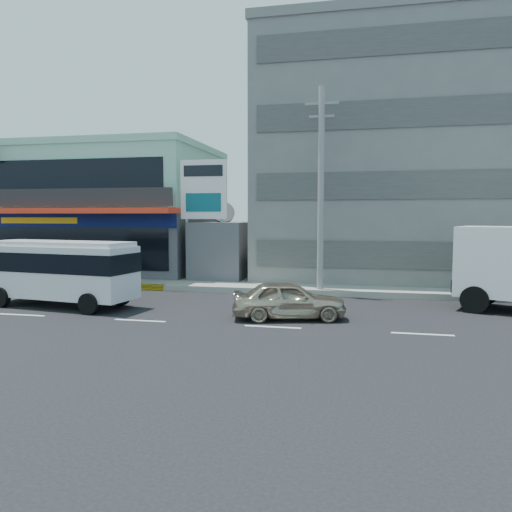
{
  "coord_description": "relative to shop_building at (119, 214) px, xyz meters",
  "views": [
    {
      "loc": [
        8.06,
        -16.89,
        3.89
      ],
      "look_at": [
        3.67,
        3.4,
        2.2
      ],
      "focal_mm": 35.0,
      "sensor_mm": 36.0,
      "label": 1
    }
  ],
  "objects": [
    {
      "name": "shop_building",
      "position": [
        0.0,
        0.0,
        0.0
      ],
      "size": [
        12.4,
        11.7,
        8.0
      ],
      "color": "#47464B",
      "rests_on": "ground"
    },
    {
      "name": "motorcycle_rider",
      "position": [
        1.67,
        -7.66,
        -3.2
      ],
      "size": [
        1.97,
        1.06,
        2.4
      ],
      "color": "#530B13",
      "rests_on": "ground"
    },
    {
      "name": "utility_pole_near",
      "position": [
        14.0,
        -6.55,
        1.15
      ],
      "size": [
        1.6,
        0.3,
        10.0
      ],
      "color": "#999993",
      "rests_on": "ground"
    },
    {
      "name": "sedan",
      "position": [
        13.35,
        -12.45,
        -3.27
      ],
      "size": [
        4.53,
        2.65,
        1.45
      ],
      "primitive_type": "imported",
      "rotation": [
        0.0,
        0.0,
        1.8
      ],
      "color": "tan",
      "rests_on": "ground"
    },
    {
      "name": "gap_structure",
      "position": [
        8.0,
        -1.95,
        -2.25
      ],
      "size": [
        3.0,
        6.0,
        3.5
      ],
      "primitive_type": "cube",
      "color": "#47464B",
      "rests_on": "ground"
    },
    {
      "name": "ground",
      "position": [
        8.0,
        -13.95,
        -4.0
      ],
      "size": [
        120.0,
        120.0,
        0.0
      ],
      "primitive_type": "plane",
      "color": "black",
      "rests_on": "ground"
    },
    {
      "name": "minibus",
      "position": [
        3.43,
        -11.95,
        -2.33
      ],
      "size": [
        6.91,
        3.08,
        2.8
      ],
      "color": "silver",
      "rests_on": "ground"
    },
    {
      "name": "billboard",
      "position": [
        7.5,
        -4.75,
        0.93
      ],
      "size": [
        2.6,
        0.18,
        6.9
      ],
      "color": "gray",
      "rests_on": "ground"
    },
    {
      "name": "concrete_building",
      "position": [
        18.0,
        1.05,
        3.0
      ],
      "size": [
        16.0,
        12.0,
        14.0
      ],
      "primitive_type": "cube",
      "color": "gray",
      "rests_on": "ground"
    },
    {
      "name": "satellite_dish",
      "position": [
        8.0,
        -2.95,
        -0.42
      ],
      "size": [
        1.5,
        1.5,
        0.15
      ],
      "primitive_type": "cylinder",
      "color": "slate",
      "rests_on": "gap_structure"
    },
    {
      "name": "sidewalk",
      "position": [
        13.0,
        -4.45,
        -3.85
      ],
      "size": [
        70.0,
        5.0,
        0.3
      ],
      "primitive_type": "cube",
      "color": "gray",
      "rests_on": "ground"
    }
  ]
}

